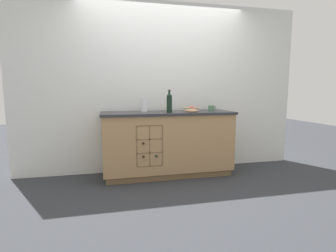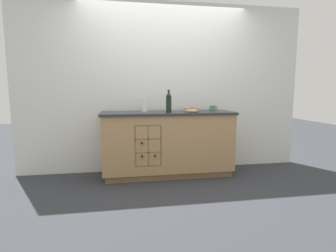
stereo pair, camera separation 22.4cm
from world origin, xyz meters
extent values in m
plane|color=#2D3035|center=(0.00, 0.00, 0.00)|extent=(14.00, 14.00, 0.00)
cube|color=silver|center=(0.00, 0.35, 1.27)|extent=(4.40, 0.06, 2.55)
cube|color=brown|center=(0.00, 0.00, 0.04)|extent=(1.79, 0.49, 0.09)
cube|color=tan|center=(0.00, 0.00, 0.49)|extent=(1.85, 0.55, 0.81)
cube|color=#2D2D33|center=(0.00, 0.00, 0.92)|extent=(1.89, 0.59, 0.03)
cube|color=brown|center=(-0.31, -0.18, 0.50)|extent=(0.34, 0.01, 0.55)
cube|color=brown|center=(-0.49, -0.23, 0.50)|extent=(0.02, 0.10, 0.55)
cube|color=brown|center=(-0.14, -0.23, 0.50)|extent=(0.02, 0.10, 0.55)
cube|color=brown|center=(-0.31, -0.23, 0.23)|extent=(0.34, 0.10, 0.02)
cube|color=brown|center=(-0.31, -0.23, 0.41)|extent=(0.34, 0.10, 0.02)
cube|color=brown|center=(-0.31, -0.23, 0.60)|extent=(0.34, 0.10, 0.02)
cube|color=brown|center=(-0.31, -0.23, 0.78)|extent=(0.34, 0.10, 0.02)
cube|color=brown|center=(-0.31, -0.23, 0.50)|extent=(0.02, 0.10, 0.55)
cylinder|color=black|center=(-0.40, -0.11, 0.37)|extent=(0.08, 0.21, 0.08)
cylinder|color=black|center=(-0.40, -0.26, 0.37)|extent=(0.03, 0.09, 0.03)
cylinder|color=#19381E|center=(-0.23, -0.14, 0.37)|extent=(0.08, 0.18, 0.08)
cylinder|color=#19381E|center=(-0.23, -0.27, 0.37)|extent=(0.03, 0.08, 0.03)
cylinder|color=black|center=(-0.40, -0.12, 0.55)|extent=(0.07, 0.21, 0.07)
cylinder|color=black|center=(-0.40, -0.27, 0.55)|extent=(0.03, 0.09, 0.03)
cylinder|color=tan|center=(0.34, -0.04, 0.94)|extent=(0.11, 0.11, 0.01)
cone|color=tan|center=(0.34, -0.04, 0.97)|extent=(0.22, 0.22, 0.05)
torus|color=tan|center=(0.34, -0.04, 0.98)|extent=(0.24, 0.24, 0.02)
sphere|color=red|center=(0.34, -0.04, 0.97)|extent=(0.07, 0.07, 0.07)
cylinder|color=white|center=(-0.33, 0.11, 1.03)|extent=(0.10, 0.10, 0.19)
torus|color=white|center=(-0.33, 0.11, 1.12)|extent=(0.10, 0.10, 0.01)
torus|color=white|center=(-0.28, 0.11, 1.04)|extent=(0.10, 0.01, 0.10)
cylinder|color=#4C7A56|center=(0.69, 0.08, 0.97)|extent=(0.09, 0.09, 0.08)
torus|color=#4C7A56|center=(0.74, 0.08, 0.97)|extent=(0.06, 0.01, 0.06)
cylinder|color=black|center=(-0.01, -0.14, 1.04)|extent=(0.08, 0.08, 0.21)
sphere|color=black|center=(-0.01, -0.14, 1.16)|extent=(0.07, 0.07, 0.07)
cylinder|color=black|center=(-0.01, -0.14, 1.19)|extent=(0.03, 0.03, 0.09)
cylinder|color=black|center=(-0.01, -0.14, 1.24)|extent=(0.03, 0.03, 0.01)
camera|label=1|loc=(-0.85, -3.64, 1.23)|focal=28.00mm
camera|label=2|loc=(-0.63, -3.68, 1.23)|focal=28.00mm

